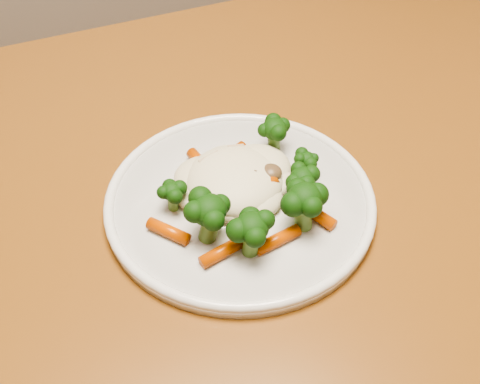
{
  "coord_description": "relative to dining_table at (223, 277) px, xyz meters",
  "views": [
    {
      "loc": [
        0.14,
        -0.12,
        1.18
      ],
      "look_at": [
        0.3,
        0.26,
        0.77
      ],
      "focal_mm": 45.0,
      "sensor_mm": 36.0,
      "label": 1
    }
  ],
  "objects": [
    {
      "name": "dining_table",
      "position": [
        0.0,
        0.0,
        0.0
      ],
      "size": [
        1.22,
        0.82,
        0.75
      ],
      "rotation": [
        0.0,
        0.0,
        0.01
      ],
      "color": "brown",
      "rests_on": "ground"
    },
    {
      "name": "plate",
      "position": [
        0.02,
        0.0,
        0.1
      ],
      "size": [
        0.26,
        0.26,
        0.01
      ],
      "primitive_type": "cylinder",
      "color": "white",
      "rests_on": "dining_table"
    },
    {
      "name": "meal",
      "position": [
        0.03,
        -0.0,
        0.13
      ],
      "size": [
        0.19,
        0.17,
        0.05
      ],
      "color": "beige",
      "rests_on": "plate"
    }
  ]
}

